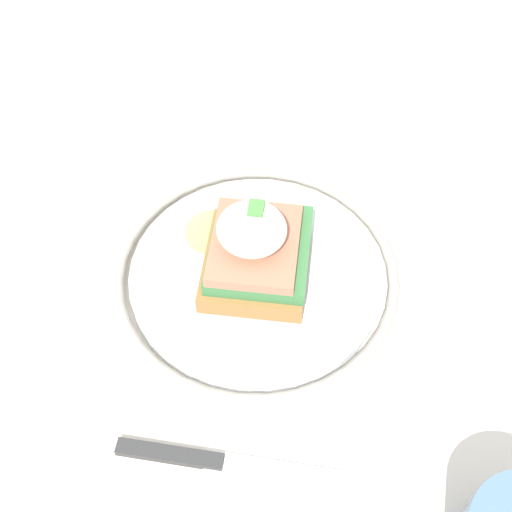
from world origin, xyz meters
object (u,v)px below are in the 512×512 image
(sandwich, at_px, (255,249))
(fork, at_px, (286,142))
(plate, at_px, (256,275))
(knife, at_px, (209,461))

(sandwich, xyz_separation_m, fork, (-0.17, 0.01, -0.04))
(plate, bearing_deg, fork, 177.03)
(sandwich, height_order, knife, sandwich)
(fork, bearing_deg, plate, -2.97)
(plate, relative_size, knife, 1.39)
(knife, bearing_deg, sandwich, 175.56)
(plate, bearing_deg, sandwich, -91.13)
(sandwich, bearing_deg, plate, 88.87)
(fork, height_order, knife, knife)
(plate, distance_m, sandwich, 0.04)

